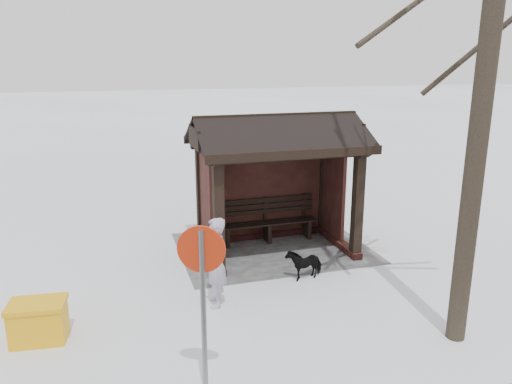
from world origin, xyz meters
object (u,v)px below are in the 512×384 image
dog (304,263)px  road_sign (202,277)px  bus_shelter (275,155)px  pedestrian (215,262)px  grit_bin (38,321)px

dog → road_sign: 4.17m
bus_shelter → pedestrian: bus_shelter is taller
road_sign → dog: bearing=-107.2°
bus_shelter → dog: (-0.08, 1.63, -1.86)m
bus_shelter → dog: bearing=92.8°
bus_shelter → road_sign: size_ratio=1.55×
pedestrian → bus_shelter: bearing=150.2°
bus_shelter → road_sign: 5.27m
bus_shelter → pedestrian: bearing=50.6°
pedestrian → dog: 2.06m
dog → grit_bin: 4.85m
bus_shelter → pedestrian: 3.19m
grit_bin → road_sign: bearing=143.2°
pedestrian → grit_bin: pedestrian is taller
dog → road_sign: size_ratio=0.31×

